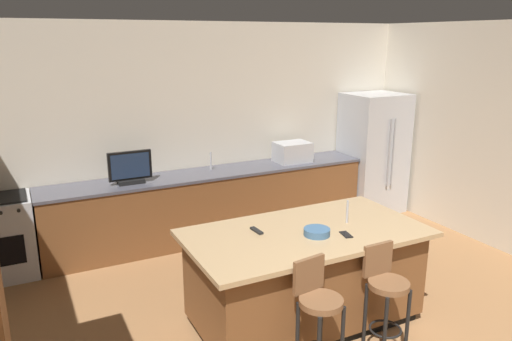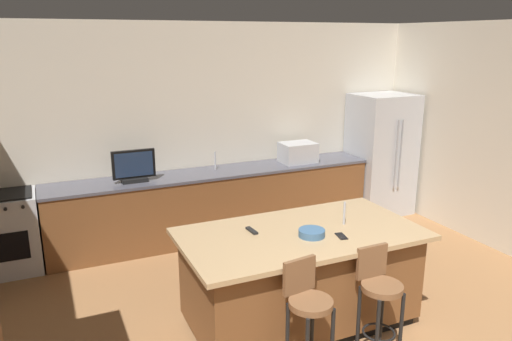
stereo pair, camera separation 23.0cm
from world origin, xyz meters
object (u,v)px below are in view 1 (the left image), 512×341
(refrigerator, at_px, (373,153))
(cell_phone, at_px, (346,235))
(bar_stool_right, at_px, (385,291))
(fruit_bowl, at_px, (317,232))
(bar_stool_left, at_px, (318,310))
(tv_monitor, at_px, (130,169))
(tv_remote, at_px, (257,231))
(microwave, at_px, (292,152))
(kitchen_island, at_px, (305,276))

(refrigerator, bearing_deg, cell_phone, -133.50)
(refrigerator, distance_m, bar_stool_right, 3.73)
(refrigerator, height_order, fruit_bowl, refrigerator)
(refrigerator, relative_size, bar_stool_left, 1.84)
(refrigerator, height_order, tv_monitor, refrigerator)
(cell_phone, bearing_deg, fruit_bowl, 165.89)
(bar_stool_left, height_order, cell_phone, bar_stool_left)
(tv_remote, bearing_deg, cell_phone, -36.21)
(tv_monitor, relative_size, fruit_bowl, 2.20)
(tv_monitor, distance_m, bar_stool_right, 3.32)
(microwave, distance_m, bar_stool_left, 3.43)
(refrigerator, bearing_deg, microwave, 177.15)
(kitchen_island, relative_size, refrigerator, 1.21)
(refrigerator, distance_m, tv_remote, 3.65)
(bar_stool_right, relative_size, cell_phone, 6.40)
(kitchen_island, distance_m, cell_phone, 0.58)
(bar_stool_left, bearing_deg, kitchen_island, 56.57)
(tv_monitor, bearing_deg, fruit_bowl, -65.24)
(microwave, bearing_deg, bar_stool_left, -117.32)
(refrigerator, distance_m, tv_monitor, 3.69)
(kitchen_island, distance_m, tv_monitor, 2.57)
(microwave, bearing_deg, kitchen_island, -118.02)
(microwave, xyz_separation_m, bar_stool_left, (-1.56, -3.02, -0.46))
(cell_phone, bearing_deg, bar_stool_right, -68.92)
(refrigerator, relative_size, tv_monitor, 3.50)
(refrigerator, xyz_separation_m, tv_remote, (-3.03, -2.05, 0.03))
(bar_stool_right, distance_m, tv_remote, 1.22)
(fruit_bowl, bearing_deg, tv_monitor, 114.76)
(bar_stool_right, bearing_deg, bar_stool_left, -179.76)
(refrigerator, bearing_deg, tv_monitor, 179.73)
(cell_phone, bearing_deg, refrigerator, 57.79)
(microwave, height_order, bar_stool_right, microwave)
(bar_stool_left, relative_size, bar_stool_right, 1.03)
(bar_stool_right, relative_size, fruit_bowl, 4.10)
(microwave, relative_size, tv_remote, 2.82)
(tv_remote, bearing_deg, bar_stool_left, -89.36)
(kitchen_island, bearing_deg, tv_monitor, 115.31)
(microwave, xyz_separation_m, tv_remote, (-1.63, -2.12, -0.12))
(bar_stool_left, relative_size, fruit_bowl, 4.20)
(kitchen_island, relative_size, tv_remote, 12.85)
(microwave, relative_size, fruit_bowl, 2.05)
(cell_phone, bearing_deg, bar_stool_left, -130.39)
(bar_stool_right, bearing_deg, tv_monitor, 114.49)
(refrigerator, bearing_deg, fruit_bowl, -137.56)
(kitchen_island, height_order, bar_stool_left, bar_stool_left)
(microwave, height_order, tv_monitor, tv_monitor)
(tv_remote, bearing_deg, kitchen_island, -28.57)
(bar_stool_right, height_order, fruit_bowl, fruit_bowl)
(kitchen_island, relative_size, tv_monitor, 4.23)
(microwave, relative_size, tv_monitor, 0.93)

